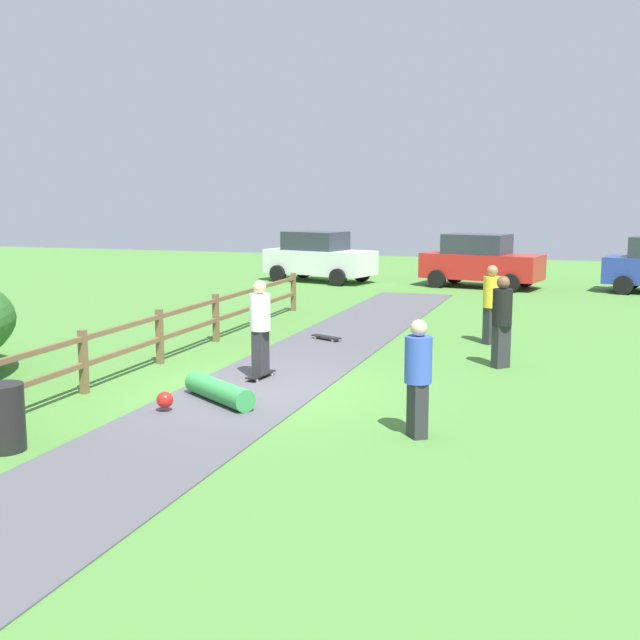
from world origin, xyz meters
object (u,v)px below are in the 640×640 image
skater_riding (260,324)px  skater_fallen (215,392)px  skateboard_loose (326,337)px  parked_car_white (319,257)px  bystander_black (502,317)px  parked_car_red (480,261)px  trash_bin (3,418)px  bystander_yellow (491,301)px  bystander_blue (418,373)px

skater_riding → skater_fallen: (-0.04, -1.83, -0.82)m
skateboard_loose → parked_car_white: size_ratio=0.18×
bystander_black → parked_car_red: parked_car_red is taller
trash_bin → skateboard_loose: 9.14m
skater_riding → parked_car_red: bearing=83.1°
parked_car_white → bystander_black: bearing=-58.7°
parked_car_white → parked_car_red: size_ratio=1.01×
bystander_black → parked_car_white: (-8.27, 13.60, -0.04)m
trash_bin → skater_fallen: bearing=62.5°
skater_riding → bystander_yellow: bearing=53.8°
skater_fallen → bystander_yellow: (3.61, 6.72, 0.79)m
bystander_black → skateboard_loose: bearing=157.6°
trash_bin → bystander_yellow: 11.10m
bystander_blue → parked_car_red: bearing=94.6°
skater_riding → skater_fallen: size_ratio=1.14×
skater_riding → bystander_blue: bearing=-37.1°
trash_bin → bystander_black: bearing=52.1°
trash_bin → bystander_black: (5.69, 7.30, 0.55)m
trash_bin → bystander_black: bystander_black is taller
skater_riding → parked_car_red: parked_car_red is taller
bystander_blue → trash_bin: bearing=-155.5°
skateboard_loose → bystander_blue: 7.59m
trash_bin → bystander_blue: bearing=24.5°
bystander_blue → parked_car_white: (-7.63, 18.59, 0.05)m
skater_fallen → bystander_black: 5.95m
skater_riding → parked_car_red: size_ratio=0.40×
skater_riding → bystander_black: 4.72m
parked_car_white → skateboard_loose: bearing=-70.8°
parked_car_red → bystander_blue: bearing=-85.4°
bystander_yellow → bystander_black: 2.53m
skater_fallen → parked_car_red: 17.96m
parked_car_red → parked_car_white: bearing=180.0°
skateboard_loose → parked_car_red: 12.10m
trash_bin → skateboard_loose: trash_bin is taller
trash_bin → bystander_yellow: bystander_yellow is taller
skateboard_loose → parked_car_white: parked_car_white is taller
bystander_black → parked_car_white: 15.92m
trash_bin → skater_riding: bearing=71.6°
skater_riding → bystander_black: size_ratio=1.00×
skater_riding → parked_car_red: 16.12m
skater_riding → skateboard_loose: size_ratio=2.23×
trash_bin → parked_car_white: (-2.58, 20.90, 0.51)m
skateboard_loose → parked_car_white: 12.63m
skater_riding → bystander_blue: (3.43, -2.59, -0.11)m
bystander_blue → bystander_black: size_ratio=0.92×
skater_fallen → trash_bin: bearing=-117.5°
bystander_black → bystander_yellow: bearing=101.0°
skater_riding → bystander_black: skater_riding is taller
trash_bin → bystander_blue: (5.06, 2.31, 0.46)m
parked_car_red → trash_bin: bearing=-99.7°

